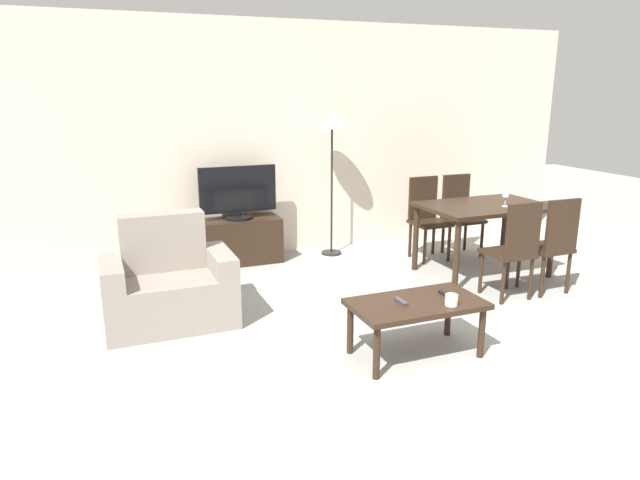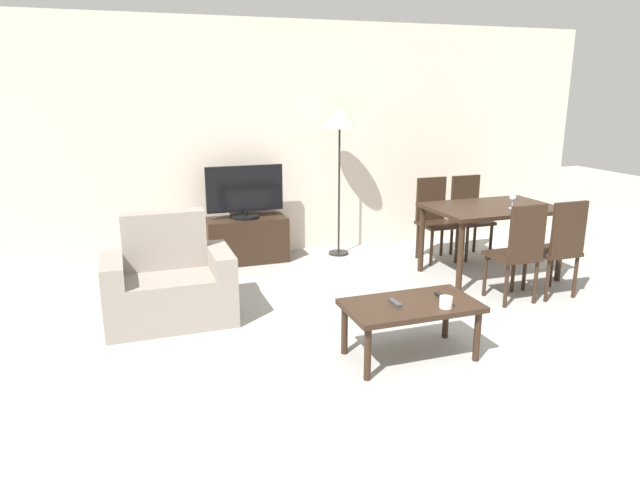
% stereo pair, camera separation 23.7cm
% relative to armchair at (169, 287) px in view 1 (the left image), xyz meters
% --- Properties ---
extents(ground_plane, '(18.00, 18.00, 0.00)m').
position_rel_armchair_xyz_m(ground_plane, '(1.82, -2.11, -0.32)').
color(ground_plane, '#9E9E99').
extents(wall_back, '(7.57, 0.06, 2.70)m').
position_rel_armchair_xyz_m(wall_back, '(1.82, 1.76, 1.03)').
color(wall_back, beige).
rests_on(wall_back, ground_plane).
extents(armchair, '(1.07, 0.66, 0.92)m').
position_rel_armchair_xyz_m(armchair, '(0.00, 0.00, 0.00)').
color(armchair, gray).
rests_on(armchair, ground_plane).
extents(tv_stand, '(0.92, 0.42, 0.51)m').
position_rel_armchair_xyz_m(tv_stand, '(0.99, 1.48, -0.06)').
color(tv_stand, black).
rests_on(tv_stand, ground_plane).
extents(tv, '(0.87, 0.31, 0.60)m').
position_rel_armchair_xyz_m(tv, '(0.99, 1.48, 0.49)').
color(tv, black).
rests_on(tv, tv_stand).
extents(coffee_table, '(0.98, 0.54, 0.43)m').
position_rel_armchair_xyz_m(coffee_table, '(1.62, -1.32, 0.05)').
color(coffee_table, black).
rests_on(coffee_table, ground_plane).
extents(dining_table, '(1.31, 0.88, 0.76)m').
position_rel_armchair_xyz_m(dining_table, '(3.31, 0.11, 0.35)').
color(dining_table, black).
rests_on(dining_table, ground_plane).
extents(dining_chair_near, '(0.40, 0.40, 0.95)m').
position_rel_armchair_xyz_m(dining_chair_near, '(3.08, -0.64, 0.20)').
color(dining_chair_near, black).
rests_on(dining_chair_near, ground_plane).
extents(dining_chair_far, '(0.40, 0.40, 0.95)m').
position_rel_armchair_xyz_m(dining_chair_far, '(3.54, 0.86, 0.20)').
color(dining_chair_far, black).
rests_on(dining_chair_far, ground_plane).
extents(dining_chair_near_right, '(0.40, 0.40, 0.95)m').
position_rel_armchair_xyz_m(dining_chair_near_right, '(3.54, -0.64, 0.20)').
color(dining_chair_near_right, black).
rests_on(dining_chair_near_right, ground_plane).
extents(dining_chair_far_left, '(0.40, 0.40, 0.95)m').
position_rel_armchair_xyz_m(dining_chair_far_left, '(3.08, 0.86, 0.20)').
color(dining_chair_far_left, black).
rests_on(dining_chair_far_left, ground_plane).
extents(floor_lamp, '(0.37, 0.37, 1.74)m').
position_rel_armchair_xyz_m(floor_lamp, '(2.10, 1.41, 1.21)').
color(floor_lamp, black).
rests_on(floor_lamp, ground_plane).
extents(remote_primary, '(0.04, 0.15, 0.02)m').
position_rel_armchair_xyz_m(remote_primary, '(1.89, -1.29, 0.12)').
color(remote_primary, black).
rests_on(remote_primary, coffee_table).
extents(remote_secondary, '(0.04, 0.15, 0.02)m').
position_rel_armchair_xyz_m(remote_secondary, '(1.50, -1.29, 0.12)').
color(remote_secondary, '#38383D').
rests_on(remote_secondary, coffee_table).
extents(cup_white_near, '(0.09, 0.09, 0.08)m').
position_rel_armchair_xyz_m(cup_white_near, '(1.81, -1.48, 0.15)').
color(cup_white_near, white).
rests_on(cup_white_near, coffee_table).
extents(wine_glass_left, '(0.07, 0.07, 0.15)m').
position_rel_armchair_xyz_m(wine_glass_left, '(3.42, -0.06, 0.54)').
color(wine_glass_left, silver).
rests_on(wine_glass_left, dining_table).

